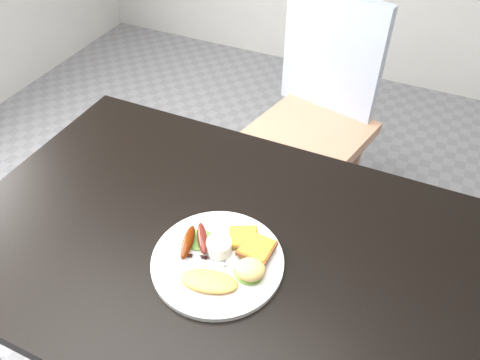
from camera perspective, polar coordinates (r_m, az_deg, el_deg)
The scene contains 14 objects.
dining_table at distance 1.13m, azimuth -3.55°, elevation -7.55°, with size 1.20×0.80×0.04m, color black.
dining_chair at distance 1.92m, azimuth 8.54°, elevation 5.62°, with size 0.42×0.42×0.05m, color tan.
person at distance 1.39m, azimuth 1.12°, elevation 9.98°, with size 0.61×0.40×1.69m, color navy.
plate at distance 1.06m, azimuth -2.75°, elevation -9.88°, with size 0.30×0.30×0.01m, color white.
lettuce_left at distance 1.09m, azimuth -5.00°, elevation -7.22°, with size 0.07×0.06×0.01m, color olive.
lettuce_right at distance 1.02m, azimuth 1.01°, elevation -11.28°, with size 0.07×0.06×0.01m, color #3D9230.
omelette at distance 1.01m, azimuth -3.86°, elevation -12.19°, with size 0.13×0.06×0.02m, color #FFA845.
sausage_a at distance 1.06m, azimuth -6.38°, elevation -7.53°, with size 0.02×0.10×0.02m, color #5B1603.
sausage_b at distance 1.07m, azimuth -4.62°, elevation -7.08°, with size 0.02×0.09×0.02m, color #5D1314.
ramekin at distance 1.05m, azimuth -2.56°, elevation -8.12°, with size 0.06×0.06×0.03m, color white.
toast_a at distance 1.08m, azimuth 0.42°, elevation -7.05°, with size 0.07×0.07×0.01m, color olive.
toast_b at distance 1.05m, azimuth 2.08°, elevation -8.33°, with size 0.07×0.07×0.01m, color #994B27.
potato_salad at distance 1.01m, azimuth 1.28°, elevation -10.85°, with size 0.06×0.06×0.03m, color beige.
fork at distance 1.06m, azimuth -5.45°, elevation -9.31°, with size 0.14×0.01×0.00m, color #ADAFB7.
Camera 1 is at (0.36, -0.63, 1.59)m, focal length 35.00 mm.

